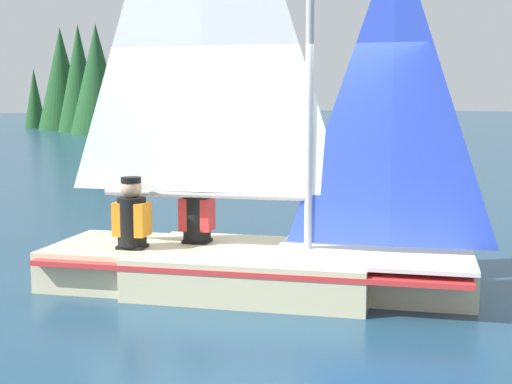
{
  "coord_description": "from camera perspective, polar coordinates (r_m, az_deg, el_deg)",
  "views": [
    {
      "loc": [
        5.91,
        -4.14,
        1.93
      ],
      "look_at": [
        0.0,
        0.0,
        1.02
      ],
      "focal_mm": 50.0,
      "sensor_mm": 36.0,
      "label": 1
    }
  ],
  "objects": [
    {
      "name": "sailboat_main",
      "position": [
        7.33,
        -0.32,
        -2.01
      ],
      "size": [
        4.23,
        4.03,
        5.67
      ],
      "rotation": [
        0.0,
        0.0,
        0.73
      ],
      "color": "beige",
      "rests_on": "ground_plane"
    },
    {
      "name": "sailor_helm",
      "position": [
        7.75,
        -4.74,
        -2.58
      ],
      "size": [
        0.43,
        0.42,
        1.16
      ],
      "rotation": [
        0.0,
        0.0,
        0.73
      ],
      "color": "black",
      "rests_on": "ground_plane"
    },
    {
      "name": "ground_plane",
      "position": [
        7.48,
        0.0,
        -7.78
      ],
      "size": [
        260.0,
        260.0,
        0.0
      ],
      "primitive_type": "plane",
      "color": "navy"
    },
    {
      "name": "treeline_shore",
      "position": [
        49.25,
        -14.28,
        8.68
      ],
      "size": [
        15.0,
        3.86,
        7.13
      ],
      "color": "#1E4C23",
      "rests_on": "ground_plane"
    },
    {
      "name": "sailor_crew",
      "position": [
        7.52,
        -9.89,
        -2.87
      ],
      "size": [
        0.43,
        0.42,
        1.16
      ],
      "rotation": [
        0.0,
        0.0,
        0.73
      ],
      "color": "black",
      "rests_on": "ground_plane"
    }
  ]
}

